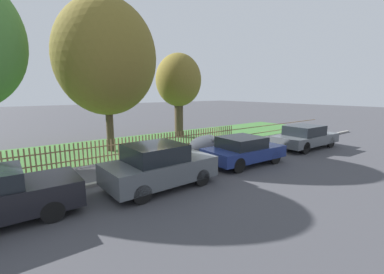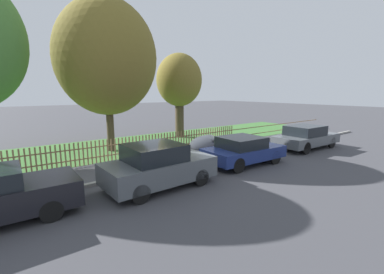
{
  "view_description": "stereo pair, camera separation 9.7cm",
  "coord_description": "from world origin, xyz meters",
  "px_view_note": "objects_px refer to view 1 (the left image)",
  "views": [
    {
      "loc": [
        -4.92,
        -8.95,
        3.33
      ],
      "look_at": [
        2.57,
        1.03,
        1.1
      ],
      "focal_mm": 24.0,
      "sensor_mm": 36.0,
      "label": 1
    },
    {
      "loc": [
        -4.84,
        -9.0,
        3.33
      ],
      "look_at": [
        2.57,
        1.03,
        1.1
      ],
      "focal_mm": 24.0,
      "sensor_mm": 36.0,
      "label": 2
    }
  ],
  "objects_px": {
    "parked_car_navy_estate": "(243,150)",
    "parked_car_red_compact": "(305,137)",
    "covered_motorcycle": "(204,144)",
    "parked_car_black_saloon": "(159,166)",
    "tree_behind_motorcycle": "(106,58)",
    "tree_mid_park": "(179,81)"
  },
  "relations": [
    {
      "from": "parked_car_red_compact",
      "to": "tree_behind_motorcycle",
      "type": "relative_size",
      "value": 0.54
    },
    {
      "from": "parked_car_black_saloon",
      "to": "covered_motorcycle",
      "type": "height_order",
      "value": "parked_car_black_saloon"
    },
    {
      "from": "covered_motorcycle",
      "to": "parked_car_black_saloon",
      "type": "bearing_deg",
      "value": -152.72
    },
    {
      "from": "parked_car_red_compact",
      "to": "tree_behind_motorcycle",
      "type": "height_order",
      "value": "tree_behind_motorcycle"
    },
    {
      "from": "parked_car_red_compact",
      "to": "tree_mid_park",
      "type": "distance_m",
      "value": 9.18
    },
    {
      "from": "parked_car_navy_estate",
      "to": "covered_motorcycle",
      "type": "height_order",
      "value": "parked_car_navy_estate"
    },
    {
      "from": "tree_behind_motorcycle",
      "to": "tree_mid_park",
      "type": "xyz_separation_m",
      "value": [
        5.6,
        1.42,
        -1.05
      ]
    },
    {
      "from": "parked_car_black_saloon",
      "to": "tree_behind_motorcycle",
      "type": "relative_size",
      "value": 0.48
    },
    {
      "from": "parked_car_red_compact",
      "to": "tree_behind_motorcycle",
      "type": "bearing_deg",
      "value": 147.45
    },
    {
      "from": "parked_car_black_saloon",
      "to": "parked_car_navy_estate",
      "type": "bearing_deg",
      "value": 0.41
    },
    {
      "from": "parked_car_navy_estate",
      "to": "parked_car_red_compact",
      "type": "relative_size",
      "value": 0.88
    },
    {
      "from": "tree_behind_motorcycle",
      "to": "tree_mid_park",
      "type": "distance_m",
      "value": 5.88
    },
    {
      "from": "covered_motorcycle",
      "to": "tree_behind_motorcycle",
      "type": "distance_m",
      "value": 6.98
    },
    {
      "from": "tree_behind_motorcycle",
      "to": "parked_car_navy_estate",
      "type": "bearing_deg",
      "value": -57.94
    },
    {
      "from": "tree_behind_motorcycle",
      "to": "parked_car_black_saloon",
      "type": "bearing_deg",
      "value": -95.2
    },
    {
      "from": "tree_behind_motorcycle",
      "to": "covered_motorcycle",
      "type": "bearing_deg",
      "value": -52.59
    },
    {
      "from": "parked_car_red_compact",
      "to": "tree_behind_motorcycle",
      "type": "distance_m",
      "value": 12.1
    },
    {
      "from": "parked_car_navy_estate",
      "to": "covered_motorcycle",
      "type": "relative_size",
      "value": 1.94
    },
    {
      "from": "parked_car_red_compact",
      "to": "covered_motorcycle",
      "type": "distance_m",
      "value": 6.4
    },
    {
      "from": "parked_car_navy_estate",
      "to": "parked_car_red_compact",
      "type": "distance_m",
      "value": 5.43
    },
    {
      "from": "parked_car_navy_estate",
      "to": "parked_car_red_compact",
      "type": "bearing_deg",
      "value": 2.76
    },
    {
      "from": "tree_behind_motorcycle",
      "to": "tree_mid_park",
      "type": "relative_size",
      "value": 1.36
    }
  ]
}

